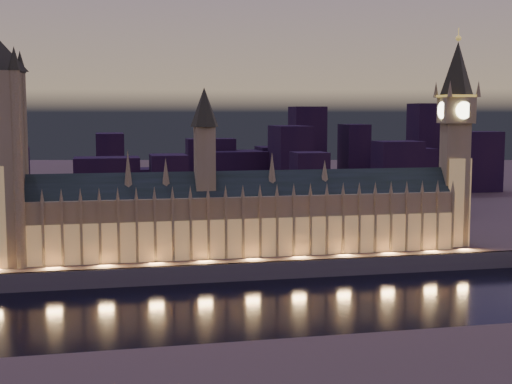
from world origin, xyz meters
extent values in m
plane|color=black|center=(0.00, 0.00, 0.00)|extent=(2000.00, 2000.00, 0.00)
cube|color=#4E4533|center=(0.00, 520.00, 4.00)|extent=(2000.00, 960.00, 8.00)
cube|color=#534C4F|center=(0.00, 41.00, 4.00)|extent=(2000.00, 2.50, 8.00)
cube|color=olive|center=(2.23, 62.00, 22.00)|extent=(200.08, 20.86, 28.00)
cube|color=tan|center=(2.23, 51.75, 17.00)|extent=(200.00, 0.50, 18.00)
cube|color=black|center=(2.23, 62.00, 39.00)|extent=(200.07, 17.13, 16.26)
cube|color=olive|center=(-17.77, 62.00, 52.00)|extent=(9.00, 9.00, 32.00)
cone|color=#282A1C|center=(-17.77, 62.00, 77.00)|extent=(13.00, 13.00, 18.00)
cube|color=olive|center=(-97.77, 51.40, 22.00)|extent=(1.20, 1.20, 28.00)
cone|color=olive|center=(-97.77, 52.00, 39.00)|extent=(2.00, 2.00, 6.00)
cube|color=olive|center=(-89.77, 51.40, 22.00)|extent=(1.20, 1.20, 28.00)
cone|color=olive|center=(-89.77, 52.00, 39.00)|extent=(2.00, 2.00, 6.00)
cube|color=olive|center=(-81.77, 51.40, 22.00)|extent=(1.20, 1.20, 28.00)
cone|color=olive|center=(-81.77, 52.00, 39.00)|extent=(2.00, 2.00, 6.00)
cube|color=olive|center=(-73.77, 51.40, 22.00)|extent=(1.20, 1.20, 28.00)
cone|color=olive|center=(-73.77, 52.00, 39.00)|extent=(2.00, 2.00, 6.00)
cube|color=olive|center=(-65.77, 51.40, 22.00)|extent=(1.20, 1.20, 28.00)
cone|color=olive|center=(-65.77, 52.00, 39.00)|extent=(2.00, 2.00, 6.00)
cube|color=olive|center=(-57.77, 51.40, 22.00)|extent=(1.20, 1.20, 28.00)
cone|color=olive|center=(-57.77, 52.00, 39.00)|extent=(2.00, 2.00, 6.00)
cube|color=olive|center=(-49.77, 51.40, 22.00)|extent=(1.20, 1.20, 28.00)
cone|color=olive|center=(-49.77, 52.00, 39.00)|extent=(2.00, 2.00, 6.00)
cube|color=olive|center=(-41.77, 51.40, 22.00)|extent=(1.20, 1.20, 28.00)
cone|color=olive|center=(-41.77, 52.00, 39.00)|extent=(2.00, 2.00, 6.00)
cube|color=olive|center=(-33.77, 51.40, 22.00)|extent=(1.20, 1.20, 28.00)
cone|color=olive|center=(-33.77, 52.00, 39.00)|extent=(2.00, 2.00, 6.00)
cube|color=olive|center=(-25.77, 51.40, 22.00)|extent=(1.20, 1.20, 28.00)
cone|color=olive|center=(-25.77, 52.00, 39.00)|extent=(2.00, 2.00, 6.00)
cube|color=olive|center=(-17.77, 51.40, 22.00)|extent=(1.20, 1.20, 28.00)
cone|color=olive|center=(-17.77, 52.00, 39.00)|extent=(2.00, 2.00, 6.00)
cube|color=olive|center=(-9.77, 51.40, 22.00)|extent=(1.20, 1.20, 28.00)
cone|color=olive|center=(-9.77, 52.00, 39.00)|extent=(2.00, 2.00, 6.00)
cube|color=olive|center=(-1.77, 51.40, 22.00)|extent=(1.20, 1.20, 28.00)
cone|color=olive|center=(-1.77, 52.00, 39.00)|extent=(2.00, 2.00, 6.00)
cube|color=olive|center=(6.23, 51.40, 22.00)|extent=(1.20, 1.20, 28.00)
cone|color=olive|center=(6.23, 52.00, 39.00)|extent=(2.00, 2.00, 6.00)
cube|color=olive|center=(14.23, 51.40, 22.00)|extent=(1.20, 1.20, 28.00)
cone|color=olive|center=(14.23, 52.00, 39.00)|extent=(2.00, 2.00, 6.00)
cube|color=olive|center=(22.23, 51.40, 22.00)|extent=(1.20, 1.20, 28.00)
cone|color=olive|center=(22.23, 52.00, 39.00)|extent=(2.00, 2.00, 6.00)
cube|color=olive|center=(30.23, 51.40, 22.00)|extent=(1.20, 1.20, 28.00)
cone|color=olive|center=(30.23, 52.00, 39.00)|extent=(2.00, 2.00, 6.00)
cube|color=olive|center=(38.23, 51.40, 22.00)|extent=(1.20, 1.20, 28.00)
cone|color=olive|center=(38.23, 52.00, 39.00)|extent=(2.00, 2.00, 6.00)
cube|color=olive|center=(46.23, 51.40, 22.00)|extent=(1.20, 1.20, 28.00)
cone|color=olive|center=(46.23, 52.00, 39.00)|extent=(2.00, 2.00, 6.00)
cube|color=olive|center=(54.23, 51.40, 22.00)|extent=(1.20, 1.20, 28.00)
cone|color=olive|center=(54.23, 52.00, 39.00)|extent=(2.00, 2.00, 6.00)
cube|color=olive|center=(62.23, 51.40, 22.00)|extent=(1.20, 1.20, 28.00)
cone|color=olive|center=(62.23, 52.00, 39.00)|extent=(2.00, 2.00, 6.00)
cube|color=olive|center=(70.23, 51.40, 22.00)|extent=(1.20, 1.20, 28.00)
cone|color=olive|center=(70.23, 52.00, 39.00)|extent=(2.00, 2.00, 6.00)
cube|color=olive|center=(78.23, 51.40, 22.00)|extent=(1.20, 1.20, 28.00)
cone|color=olive|center=(78.23, 52.00, 39.00)|extent=(2.00, 2.00, 6.00)
cube|color=olive|center=(86.23, 51.40, 22.00)|extent=(1.20, 1.20, 28.00)
cone|color=olive|center=(86.23, 52.00, 39.00)|extent=(2.00, 2.00, 6.00)
cube|color=olive|center=(94.23, 51.40, 22.00)|extent=(1.20, 1.20, 28.00)
cone|color=olive|center=(94.23, 52.00, 39.00)|extent=(2.00, 2.00, 6.00)
cube|color=olive|center=(102.23, 51.40, 22.00)|extent=(1.20, 1.20, 28.00)
cone|color=olive|center=(102.23, 52.00, 39.00)|extent=(2.00, 2.00, 6.00)
cone|color=olive|center=(-52.77, 62.00, 49.00)|extent=(4.40, 4.40, 18.00)
cone|color=olive|center=(-35.77, 62.00, 47.00)|extent=(4.40, 4.40, 14.00)
cone|color=olive|center=(14.23, 62.00, 48.00)|extent=(4.40, 4.40, 16.00)
cone|color=olive|center=(40.23, 62.00, 46.00)|extent=(4.40, 4.40, 12.00)
cylinder|color=olive|center=(-99.00, 51.00, 50.02)|extent=(4.40, 4.40, 84.04)
cone|color=#282A1C|center=(-99.00, 51.00, 97.04)|extent=(5.20, 5.20, 10.00)
cylinder|color=olive|center=(-99.00, 73.00, 50.02)|extent=(4.40, 4.40, 84.04)
cone|color=#282A1C|center=(-99.00, 73.00, 97.04)|extent=(5.20, 5.20, 10.00)
cube|color=olive|center=(108.00, 62.00, 38.59)|extent=(13.70, 13.70, 61.18)
cube|color=tan|center=(108.00, 55.80, 30.00)|extent=(12.00, 0.50, 44.00)
cube|color=olive|center=(108.00, 62.00, 75.57)|extent=(15.00, 15.00, 12.79)
cube|color=#F2C64C|center=(108.00, 62.00, 82.57)|extent=(15.75, 15.75, 1.20)
cone|color=#282A1C|center=(108.00, 62.00, 96.17)|extent=(18.00, 18.00, 26.00)
sphere|color=#F2C64C|center=(108.00, 62.00, 110.67)|extent=(2.80, 2.80, 2.80)
cylinder|color=#F2C64C|center=(108.00, 62.00, 113.17)|extent=(0.40, 0.40, 5.00)
cylinder|color=#FFF2BF|center=(108.00, 54.25, 75.57)|extent=(8.40, 0.50, 8.40)
cylinder|color=#FFF2BF|center=(108.00, 69.75, 75.57)|extent=(8.40, 0.50, 8.40)
cylinder|color=#FFF2BF|center=(100.25, 62.00, 75.57)|extent=(0.50, 8.40, 8.40)
cylinder|color=#FFF2BF|center=(115.75, 62.00, 75.57)|extent=(0.50, 8.40, 8.40)
cone|color=olive|center=(100.50, 54.50, 85.97)|extent=(2.60, 2.60, 8.00)
cone|color=olive|center=(100.50, 69.50, 85.97)|extent=(2.60, 2.60, 8.00)
cone|color=olive|center=(115.50, 54.50, 85.97)|extent=(2.60, 2.60, 8.00)
cone|color=olive|center=(115.50, 69.50, 85.97)|extent=(2.60, 2.60, 8.00)
cube|color=black|center=(52.36, 130.59, 19.41)|extent=(19.03, 19.80, 22.81)
cube|color=black|center=(242.45, 284.12, 33.24)|extent=(42.59, 22.95, 50.49)
cube|color=black|center=(56.16, 142.01, 29.54)|extent=(19.65, 20.18, 43.08)
cube|color=black|center=(66.44, 287.29, 27.66)|extent=(19.44, 30.73, 39.33)
cube|color=black|center=(19.32, 293.60, 30.98)|extent=(37.76, 19.44, 45.95)
cube|color=black|center=(-58.99, 249.55, 33.99)|extent=(18.99, 34.57, 51.98)
cube|color=black|center=(-26.10, 157.00, 28.89)|extent=(21.11, 25.14, 41.77)
cube|color=black|center=(-61.73, 168.67, 27.98)|extent=(38.19, 23.57, 39.96)
cube|color=black|center=(181.66, 282.97, 18.02)|extent=(43.78, 39.06, 20.04)
cube|color=black|center=(-131.88, 315.96, 27.51)|extent=(19.72, 40.72, 39.02)
cube|color=black|center=(40.32, 279.78, 26.40)|extent=(44.53, 36.65, 36.79)
cube|color=black|center=(-28.64, 299.85, 19.35)|extent=(40.45, 27.15, 22.70)
cube|color=black|center=(-121.63, 158.07, 27.75)|extent=(24.19, 23.03, 39.50)
cube|color=black|center=(71.65, 245.55, 36.36)|extent=(24.63, 41.01, 56.72)
cube|color=black|center=(-131.86, 260.53, 22.38)|extent=(18.33, 34.81, 28.76)
cube|color=black|center=(24.79, 174.58, 19.41)|extent=(44.15, 42.43, 22.82)
cube|color=black|center=(132.59, 189.31, 31.55)|extent=(30.39, 22.61, 47.11)
cube|color=black|center=(178.14, 259.49, 27.15)|extent=(28.33, 19.81, 38.31)
cube|color=black|center=(148.87, 170.48, 18.83)|extent=(24.83, 31.49, 21.67)
cube|color=black|center=(141.66, 301.59, 36.32)|extent=(19.19, 29.53, 56.64)
cube|color=black|center=(100.51, 300.00, 43.60)|extent=(26.00, 26.00, 71.20)
cube|color=black|center=(206.24, 300.00, 45.01)|extent=(26.00, 26.00, 74.01)
camera|label=1|loc=(-63.33, -264.20, 74.55)|focal=50.00mm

